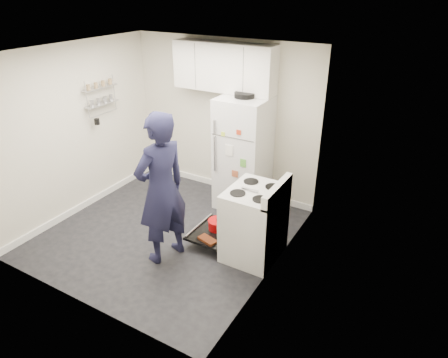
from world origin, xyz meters
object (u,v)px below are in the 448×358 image
Objects in this scene: person at (161,190)px; electric_range at (253,224)px; refrigerator at (243,154)px; open_oven_door at (215,229)px.

electric_range is at bearing 137.03° from person.
open_oven_door is at bearing -82.57° from refrigerator.
open_oven_door is (-0.58, 0.02, -0.29)m from electric_range.
person reaches higher than refrigerator.
refrigerator is at bearing 97.43° from open_oven_door.
refrigerator is (-0.72, 1.10, 0.41)m from electric_range.
open_oven_door is 1.08m from person.
person is (-0.96, -0.59, 0.51)m from electric_range.
electric_range is 1.38m from refrigerator.
refrigerator is (-0.14, 1.08, 0.70)m from open_oven_door.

